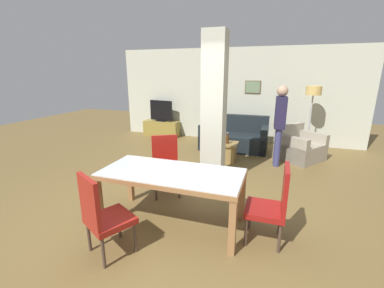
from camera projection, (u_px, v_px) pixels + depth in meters
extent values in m
plane|color=brown|center=(173.00, 222.00, 3.58)|extent=(18.00, 18.00, 0.00)
cube|color=beige|center=(234.00, 95.00, 7.60)|extent=(7.20, 0.06, 2.70)
cube|color=brown|center=(253.00, 87.00, 7.34)|extent=(0.44, 0.02, 0.36)
cube|color=gray|center=(253.00, 87.00, 7.33)|extent=(0.40, 0.01, 0.32)
cube|color=beige|center=(214.00, 111.00, 4.57)|extent=(0.39, 0.39, 2.70)
cube|color=#9D6D41|center=(158.00, 187.00, 3.02)|extent=(1.88, 0.06, 0.06)
cube|color=#9D6D41|center=(182.00, 164.00, 3.76)|extent=(1.88, 0.06, 0.06)
cube|color=#9D6D41|center=(113.00, 167.00, 3.67)|extent=(0.06, 0.75, 0.06)
cube|color=#9D6D41|center=(241.00, 184.00, 3.11)|extent=(0.06, 0.75, 0.06)
cube|color=silver|center=(171.00, 172.00, 3.38)|extent=(1.86, 0.85, 0.01)
cube|color=#9D6D41|center=(99.00, 203.00, 3.41)|extent=(0.08, 0.08, 0.68)
cube|color=#9D6D41|center=(232.00, 228.00, 2.86)|extent=(0.08, 0.08, 0.68)
cube|color=#9D6D41|center=(130.00, 180.00, 4.12)|extent=(0.08, 0.08, 0.68)
cube|color=#9D6D41|center=(242.00, 197.00, 3.57)|extent=(0.08, 0.08, 0.68)
cube|color=maroon|center=(110.00, 220.00, 2.89)|extent=(0.62, 0.62, 0.07)
cube|color=maroon|center=(89.00, 202.00, 2.67)|extent=(0.41, 0.25, 0.54)
cylinder|color=#49372D|center=(119.00, 224.00, 3.21)|extent=(0.04, 0.04, 0.37)
cylinder|color=#49372D|center=(135.00, 238.00, 2.94)|extent=(0.04, 0.04, 0.37)
cylinder|color=#49372D|center=(89.00, 236.00, 2.96)|extent=(0.04, 0.04, 0.37)
cylinder|color=#49372D|center=(103.00, 253.00, 2.69)|extent=(0.04, 0.04, 0.37)
cube|color=maroon|center=(166.00, 172.00, 4.30)|extent=(0.63, 0.63, 0.07)
cube|color=maroon|center=(165.00, 151.00, 4.41)|extent=(0.41, 0.26, 0.54)
cylinder|color=#49372D|center=(179.00, 188.00, 4.21)|extent=(0.04, 0.04, 0.37)
cylinder|color=#49372D|center=(156.00, 189.00, 4.14)|extent=(0.04, 0.04, 0.37)
cylinder|color=#49372D|center=(176.00, 179.00, 4.57)|extent=(0.04, 0.04, 0.37)
cylinder|color=#49372D|center=(155.00, 180.00, 4.50)|extent=(0.04, 0.04, 0.37)
cube|color=maroon|center=(265.00, 210.00, 3.10)|extent=(0.46, 0.46, 0.07)
cube|color=maroon|center=(285.00, 189.00, 2.95)|extent=(0.05, 0.44, 0.54)
cylinder|color=#49372D|center=(246.00, 232.00, 3.04)|extent=(0.04, 0.04, 0.37)
cylinder|color=#49372D|center=(250.00, 216.00, 3.39)|extent=(0.04, 0.04, 0.37)
cylinder|color=#49372D|center=(280.00, 238.00, 2.93)|extent=(0.04, 0.04, 0.37)
cylinder|color=#49372D|center=(280.00, 221.00, 3.27)|extent=(0.04, 0.04, 0.37)
cube|color=black|center=(233.00, 141.00, 6.92)|extent=(1.74, 0.88, 0.42)
cube|color=black|center=(236.00, 123.00, 7.12)|extent=(1.74, 0.18, 0.47)
cube|color=black|center=(264.00, 139.00, 6.64)|extent=(0.16, 0.88, 0.68)
cube|color=black|center=(205.00, 135.00, 7.13)|extent=(0.16, 0.88, 0.68)
cube|color=#AAA08C|center=(300.00, 151.00, 6.09)|extent=(1.23, 1.24, 0.40)
cube|color=#AAA08C|center=(289.00, 132.00, 6.25)|extent=(0.69, 0.84, 0.41)
cube|color=#AAA08C|center=(310.00, 144.00, 6.27)|extent=(0.77, 0.63, 0.62)
cube|color=#AAA08C|center=(290.00, 150.00, 5.85)|extent=(0.77, 0.63, 0.62)
cube|color=olive|center=(221.00, 143.00, 6.00)|extent=(0.77, 0.49, 0.04)
cube|color=olive|center=(221.00, 152.00, 6.06)|extent=(0.69, 0.41, 0.39)
cylinder|color=#4C2D14|center=(227.00, 140.00, 5.88)|extent=(0.08, 0.08, 0.18)
cylinder|color=#4C2D14|center=(227.00, 134.00, 5.85)|extent=(0.03, 0.03, 0.07)
cylinder|color=#B7B7BC|center=(228.00, 133.00, 5.84)|extent=(0.04, 0.04, 0.01)
cube|color=olive|center=(162.00, 128.00, 8.35)|extent=(1.14, 0.40, 0.49)
cube|color=black|center=(161.00, 121.00, 8.27)|extent=(0.35, 0.25, 0.03)
cube|color=black|center=(161.00, 110.00, 8.19)|extent=(0.80, 0.18, 0.63)
cylinder|color=#B7B7BC|center=(306.00, 151.00, 6.79)|extent=(0.34, 0.34, 0.02)
cylinder|color=#B7B7BC|center=(310.00, 123.00, 6.59)|extent=(0.04, 0.04, 1.45)
cylinder|color=#E5BC66|center=(314.00, 90.00, 6.37)|extent=(0.37, 0.37, 0.22)
cylinder|color=#3B3D6F|center=(278.00, 148.00, 5.60)|extent=(0.13, 0.13, 0.85)
cylinder|color=#3B3D6F|center=(277.00, 146.00, 5.75)|extent=(0.13, 0.13, 0.85)
cube|color=#24203F|center=(281.00, 112.00, 5.47)|extent=(0.24, 0.39, 0.67)
sphere|color=tan|center=(283.00, 91.00, 5.35)|extent=(0.23, 0.23, 0.23)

